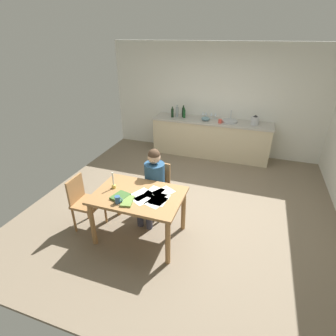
{
  "coord_description": "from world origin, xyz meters",
  "views": [
    {
      "loc": [
        0.97,
        -3.79,
        2.75
      ],
      "look_at": [
        -0.22,
        -0.33,
        0.85
      ],
      "focal_mm": 27.82,
      "sensor_mm": 36.0,
      "label": 1
    }
  ],
  "objects": [
    {
      "name": "book_magazine",
      "position": [
        -0.62,
        -1.18,
        0.76
      ],
      "size": [
        0.24,
        0.27,
        0.03
      ],
      "primitive_type": "cube",
      "rotation": [
        0.0,
        0.0,
        -0.25
      ],
      "color": "#3D642D",
      "rests_on": "dining_table"
    },
    {
      "name": "paper_bill",
      "position": [
        -0.12,
        -1.11,
        0.75
      ],
      "size": [
        0.29,
        0.34,
        0.0
      ],
      "primitive_type": "cube",
      "rotation": [
        0.0,
        0.0,
        -0.29
      ],
      "color": "white",
      "rests_on": "dining_table"
    },
    {
      "name": "paper_flyer",
      "position": [
        -0.11,
        -0.87,
        0.75
      ],
      "size": [
        0.33,
        0.36,
        0.0
      ],
      "primitive_type": "cube",
      "rotation": [
        0.0,
        0.0,
        -0.54
      ],
      "color": "white",
      "rests_on": "dining_table"
    },
    {
      "name": "teacup_on_counter",
      "position": [
        0.22,
        2.09,
        0.94
      ],
      "size": [
        0.12,
        0.08,
        0.09
      ],
      "color": "#D84C3F",
      "rests_on": "kitchen_counter"
    },
    {
      "name": "bottle_wine_red",
      "position": [
        -0.72,
        2.29,
        1.02
      ],
      "size": [
        0.07,
        0.07,
        0.28
      ],
      "color": "black",
      "rests_on": "kitchen_counter"
    },
    {
      "name": "paper_envelope",
      "position": [
        -0.38,
        -1.02,
        0.75
      ],
      "size": [
        0.31,
        0.36,
        0.0
      ],
      "primitive_type": "cube",
      "rotation": [
        0.0,
        0.0,
        -0.43
      ],
      "color": "white",
      "rests_on": "dining_table"
    },
    {
      "name": "book_cookery",
      "position": [
        -0.48,
        -1.25,
        0.76
      ],
      "size": [
        0.19,
        0.28,
        0.03
      ],
      "primitive_type": "cube",
      "rotation": [
        0.0,
        0.0,
        0.22
      ],
      "color": "olive",
      "rests_on": "dining_table"
    },
    {
      "name": "wine_glass_by_kettle",
      "position": [
        -0.04,
        2.39,
        1.01
      ],
      "size": [
        0.07,
        0.07,
        0.15
      ],
      "color": "silver",
      "rests_on": "kitchen_counter"
    },
    {
      "name": "candlestick",
      "position": [
        -0.82,
        -1.0,
        0.82
      ],
      "size": [
        0.06,
        0.06,
        0.26
      ],
      "color": "gold",
      "rests_on": "dining_table"
    },
    {
      "name": "bottle_oil",
      "position": [
        -0.97,
        2.2,
        1.01
      ],
      "size": [
        0.07,
        0.07,
        0.25
      ],
      "color": "black",
      "rests_on": "kitchen_counter"
    },
    {
      "name": "chair_side_empty",
      "position": [
        -1.3,
        -1.1,
        0.48
      ],
      "size": [
        0.4,
        0.4,
        0.86
      ],
      "color": "#9E7042",
      "rests_on": "ground"
    },
    {
      "name": "ground_plane",
      "position": [
        0.0,
        0.0,
        -0.02
      ],
      "size": [
        5.2,
        5.2,
        0.04
      ],
      "primitive_type": "cube",
      "color": "#7A6B56"
    },
    {
      "name": "stovetop_kettle",
      "position": [
        0.97,
        2.24,
        1.0
      ],
      "size": [
        0.18,
        0.18,
        0.22
      ],
      "color": "#B7BABF",
      "rests_on": "kitchen_counter"
    },
    {
      "name": "wine_glass_back_left",
      "position": [
        -0.18,
        2.39,
        1.01
      ],
      "size": [
        0.07,
        0.07,
        0.15
      ],
      "color": "silver",
      "rests_on": "kitchen_counter"
    },
    {
      "name": "paper_letter",
      "position": [
        -0.3,
        -1.11,
        0.75
      ],
      "size": [
        0.33,
        0.36,
        0.0
      ],
      "primitive_type": "cube",
      "rotation": [
        0.0,
        0.0,
        -0.54
      ],
      "color": "white",
      "rests_on": "dining_table"
    },
    {
      "name": "paper_receipt",
      "position": [
        -0.09,
        -1.05,
        0.75
      ],
      "size": [
        0.23,
        0.31,
        0.0
      ],
      "primitive_type": "cube",
      "rotation": [
        0.0,
        0.0,
        -0.06
      ],
      "color": "white",
      "rests_on": "dining_table"
    },
    {
      "name": "person_seated",
      "position": [
        -0.41,
        -0.51,
        0.68
      ],
      "size": [
        0.35,
        0.61,
        1.19
      ],
      "color": "navy",
      "rests_on": "ground"
    },
    {
      "name": "wine_glass_near_sink",
      "position": [
        0.06,
        2.39,
        1.01
      ],
      "size": [
        0.07,
        0.07,
        0.15
      ],
      "color": "silver",
      "rests_on": "kitchen_counter"
    },
    {
      "name": "paper_notice",
      "position": [
        -0.23,
        -0.91,
        0.75
      ],
      "size": [
        0.26,
        0.33,
        0.0
      ],
      "primitive_type": "cube",
      "rotation": [
        0.0,
        0.0,
        -0.2
      ],
      "color": "white",
      "rests_on": "dining_table"
    },
    {
      "name": "kitchen_counter",
      "position": [
        0.0,
        2.24,
        0.45
      ],
      "size": [
        2.82,
        0.64,
        0.9
      ],
      "color": "beige",
      "rests_on": "ground"
    },
    {
      "name": "coffee_mug",
      "position": [
        -0.58,
        -1.31,
        0.8
      ],
      "size": [
        0.11,
        0.07,
        0.1
      ],
      "color": "#33598C",
      "rests_on": "dining_table"
    },
    {
      "name": "mixing_bowl",
      "position": [
        -0.14,
        2.18,
        0.95
      ],
      "size": [
        0.2,
        0.2,
        0.09
      ],
      "primitive_type": "ellipsoid",
      "color": "#668C99",
      "rests_on": "kitchen_counter"
    },
    {
      "name": "dining_table",
      "position": [
        -0.42,
        -1.03,
        0.63
      ],
      "size": [
        1.25,
        0.85,
        0.75
      ],
      "color": "#9E7042",
      "rests_on": "ground"
    },
    {
      "name": "wall_back",
      "position": [
        0.0,
        2.6,
        1.3
      ],
      "size": [
        5.2,
        0.12,
        2.6
      ],
      "primitive_type": "cube",
      "color": "silver",
      "rests_on": "ground"
    },
    {
      "name": "chair_at_table",
      "position": [
        -0.4,
        -0.37,
        0.5
      ],
      "size": [
        0.43,
        0.43,
        0.88
      ],
      "color": "#9E7042",
      "rests_on": "ground"
    },
    {
      "name": "bottle_vinegar",
      "position": [
        -0.87,
        2.26,
        1.02
      ],
      "size": [
        0.07,
        0.07,
        0.29
      ],
      "color": "#8C999E",
      "rests_on": "kitchen_counter"
    },
    {
      "name": "wine_glass_back_right",
      "position": [
        -0.25,
        2.39,
        1.01
      ],
      "size": [
        0.07,
        0.07,
        0.15
      ],
      "color": "silver",
      "rests_on": "kitchen_counter"
    },
    {
      "name": "bottle_sauce",
      "position": [
        -0.68,
        2.24,
        1.0
      ],
      "size": [
        0.06,
        0.06,
        0.25
      ],
      "color": "#194C23",
      "rests_on": "kitchen_counter"
    },
    {
      "name": "sink_unit",
      "position": [
        0.42,
        2.24,
        0.92
      ],
      "size": [
        0.36,
        0.36,
        0.24
      ],
      "color": "#B2B7BC",
      "rests_on": "kitchen_counter"
    }
  ]
}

